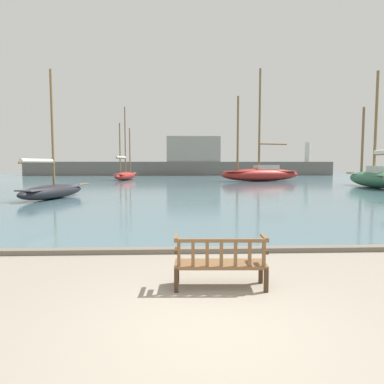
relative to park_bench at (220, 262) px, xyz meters
name	(u,v)px	position (x,y,z in m)	size (l,w,h in m)	color
ground_plane	(211,326)	(-0.29, -1.40, -0.47)	(160.00, 160.00, 0.00)	gray
harbor_water	(181,179)	(-0.29, 42.60, -0.43)	(100.00, 80.00, 0.08)	#476670
quay_edge_kerb	(196,250)	(-0.29, 2.45, -0.41)	(40.00, 0.30, 0.12)	#675F54
park_bench	(220,262)	(0.00, 0.00, 0.00)	(1.62, 0.58, 0.92)	#3D2A19
sailboat_mid_starboard	(125,174)	(-7.78, 40.14, 0.37)	(2.82, 7.92, 9.66)	maroon
sailboat_far_starboard	(375,177)	(17.05, 24.32, 0.56)	(3.21, 11.01, 10.39)	#2D6647
sailboat_mid_port	(261,173)	(9.47, 35.99, 0.65)	(10.65, 4.88, 13.58)	maroon
sailboat_nearest_port	(53,190)	(-8.38, 15.24, 0.16)	(2.91, 7.13, 7.76)	black
far_breakwater	(184,165)	(0.41, 58.81, 1.63)	(57.60, 2.40, 7.39)	#66605B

